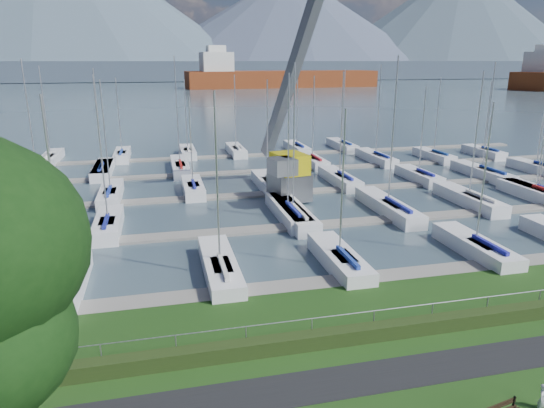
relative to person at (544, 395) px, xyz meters
name	(u,v)px	position (x,y,z in m)	size (l,w,h in m)	color
path	(358,379)	(-5.85, 3.13, -0.57)	(160.00, 2.00, 0.04)	black
water	(168,85)	(-5.85, 266.13, -0.98)	(800.00, 540.00, 0.20)	#41535F
hedge	(336,337)	(-5.85, 5.73, -0.23)	(80.00, 0.70, 0.70)	#233413
fence	(333,316)	(-5.85, 6.13, 0.62)	(0.04, 0.04, 80.00)	gray
foothill	(164,70)	(-5.85, 336.13, 5.42)	(900.00, 80.00, 12.00)	#404D5E
mountains	(168,16)	(1.50, 410.75, 46.10)	(1190.00, 360.00, 115.00)	#455265
docks	(239,196)	(-5.85, 32.13, -0.80)	(90.00, 41.60, 0.25)	slate
person	(544,395)	(0.00, 0.00, 0.00)	(0.42, 0.28, 1.16)	silver
crane	(291,139)	(-1.08, 30.64, 4.75)	(6.67, 13.18, 22.35)	#515358
cargo_ship_mid	(274,79)	(43.89, 223.62, 3.02)	(94.35, 23.95, 21.50)	maroon
sailboat_fleet	(207,135)	(-8.45, 34.14, 4.87)	(75.00, 49.25, 13.32)	navy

